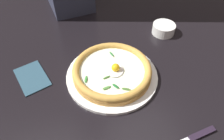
# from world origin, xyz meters

# --- Properties ---
(ground_plane) EXTENTS (2.40, 2.40, 0.03)m
(ground_plane) POSITION_xyz_m (0.00, 0.00, -0.01)
(ground_plane) COLOR black
(ground_plane) RESTS_ON ground
(pizza_plate) EXTENTS (0.31, 0.31, 0.01)m
(pizza_plate) POSITION_xyz_m (-0.03, 0.02, 0.01)
(pizza_plate) COLOR white
(pizza_plate) RESTS_ON ground
(pizza) EXTENTS (0.27, 0.27, 0.05)m
(pizza) POSITION_xyz_m (-0.03, 0.02, 0.03)
(pizza) COLOR gold
(pizza) RESTS_ON pizza_plate
(side_bowl) EXTENTS (0.09, 0.09, 0.04)m
(side_bowl) POSITION_xyz_m (0.15, -0.26, 0.02)
(side_bowl) COLOR white
(side_bowl) RESTS_ON ground
(table_knife) EXTENTS (0.04, 0.23, 0.01)m
(table_knife) POSITION_xyz_m (-0.31, -0.12, 0.00)
(table_knife) COLOR silver
(table_knife) RESTS_ON ground
(folded_napkin) EXTENTS (0.16, 0.13, 0.01)m
(folded_napkin) POSITION_xyz_m (0.04, 0.29, 0.00)
(folded_napkin) COLOR #29495B
(folded_napkin) RESTS_ON ground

